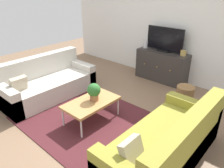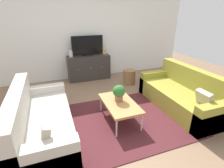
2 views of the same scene
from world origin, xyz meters
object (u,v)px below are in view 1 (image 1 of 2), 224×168
object	(u,v)px
tv_console	(162,66)
wicker_basket	(185,96)
potted_plant	(94,91)
glass_vase	(146,44)
mantel_clock	(183,53)
coffee_table	(91,103)
couch_right_side	(169,146)
flat_screen_tv	(165,40)
couch_left_side	(46,84)

from	to	relation	value
tv_console	wicker_basket	distance (m)	1.28
potted_plant	tv_console	world-z (taller)	tv_console
glass_vase	mantel_clock	world-z (taller)	glass_vase
mantel_clock	wicker_basket	world-z (taller)	mantel_clock
tv_console	potted_plant	bearing A→B (deg)	-89.28
coffee_table	wicker_basket	bearing A→B (deg)	58.50
potted_plant	tv_console	size ratio (longest dim) A/B	0.25
couch_right_side	mantel_clock	distance (m)	2.63
couch_right_side	glass_vase	size ratio (longest dim) A/B	10.32
couch_right_side	coffee_table	size ratio (longest dim) A/B	2.03
potted_plant	mantel_clock	size ratio (longest dim) A/B	2.39
flat_screen_tv	mantel_clock	size ratio (longest dim) A/B	7.05
coffee_table	glass_vase	world-z (taller)	glass_vase
tv_console	mantel_clock	bearing A→B (deg)	0.01
coffee_table	glass_vase	xyz separation A→B (m)	(-0.52, 2.38, 0.47)
coffee_table	flat_screen_tv	bearing A→B (deg)	90.45
couch_right_side	tv_console	distance (m)	2.81
glass_vase	tv_console	bearing A→B (deg)	-0.01
potted_plant	glass_vase	distance (m)	2.39
couch_left_side	flat_screen_tv	world-z (taller)	flat_screen_tv
flat_screen_tv	potted_plant	bearing A→B (deg)	-89.28
flat_screen_tv	wicker_basket	world-z (taller)	flat_screen_tv
tv_console	flat_screen_tv	world-z (taller)	flat_screen_tv
potted_plant	wicker_basket	xyz separation A→B (m)	(0.96, 1.52, -0.36)
couch_left_side	tv_console	xyz separation A→B (m)	(1.39, 2.37, 0.09)
couch_right_side	mantel_clock	bearing A→B (deg)	112.67
couch_right_side	tv_console	bearing A→B (deg)	122.17
potted_plant	coffee_table	bearing A→B (deg)	-99.28
coffee_table	wicker_basket	size ratio (longest dim) A/B	2.36
couch_right_side	potted_plant	bearing A→B (deg)	177.76
mantel_clock	wicker_basket	distance (m)	1.11
coffee_table	potted_plant	xyz separation A→B (m)	(0.01, 0.06, 0.20)
couch_right_side	coffee_table	distance (m)	1.48
glass_vase	wicker_basket	size ratio (longest dim) A/B	0.46
coffee_table	flat_screen_tv	xyz separation A→B (m)	(-0.02, 2.40, 0.66)
couch_left_side	glass_vase	size ratio (longest dim) A/B	10.32
glass_vase	wicker_basket	bearing A→B (deg)	-28.14
flat_screen_tv	mantel_clock	distance (m)	0.55
tv_console	glass_vase	world-z (taller)	glass_vase
couch_right_side	glass_vase	distance (m)	3.15
couch_right_side	coffee_table	world-z (taller)	couch_right_side
couch_left_side	glass_vase	world-z (taller)	glass_vase
coffee_table	couch_right_side	bearing A→B (deg)	0.24
tv_console	mantel_clock	size ratio (longest dim) A/B	9.57
couch_left_side	wicker_basket	bearing A→B (deg)	33.58
couch_left_side	flat_screen_tv	xyz separation A→B (m)	(1.39, 2.39, 0.74)
wicker_basket	mantel_clock	bearing A→B (deg)	121.42
coffee_table	mantel_clock	size ratio (longest dim) A/B	7.35
tv_console	glass_vase	distance (m)	0.68
couch_left_side	coffee_table	xyz separation A→B (m)	(1.41, -0.01, 0.08)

